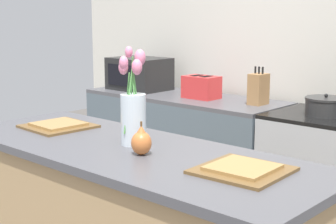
{
  "coord_description": "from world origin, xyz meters",
  "views": [
    {
      "loc": [
        1.55,
        -1.46,
        1.52
      ],
      "look_at": [
        0.0,
        0.25,
        1.08
      ],
      "focal_mm": 55.0,
      "sensor_mm": 36.0,
      "label": 1
    }
  ],
  "objects_px": {
    "flower_vase": "(133,110)",
    "microwave": "(139,74)",
    "toaster": "(201,87)",
    "cooking_pot": "(326,106)",
    "knife_block": "(258,89)",
    "stove_range": "(317,180)",
    "pear_figurine": "(141,142)",
    "plate_setting_right": "(243,169)",
    "plate_setting_left": "(58,125)"
  },
  "relations": [
    {
      "from": "plate_setting_right",
      "to": "toaster",
      "type": "bearing_deg",
      "value": 132.61
    },
    {
      "from": "flower_vase",
      "to": "cooking_pot",
      "type": "distance_m",
      "value": 1.55
    },
    {
      "from": "cooking_pot",
      "to": "plate_setting_left",
      "type": "bearing_deg",
      "value": -114.0
    },
    {
      "from": "flower_vase",
      "to": "plate_setting_left",
      "type": "relative_size",
      "value": 1.33
    },
    {
      "from": "plate_setting_right",
      "to": "stove_range",
      "type": "bearing_deg",
      "value": 106.21
    },
    {
      "from": "plate_setting_left",
      "to": "pear_figurine",
      "type": "bearing_deg",
      "value": -6.72
    },
    {
      "from": "knife_block",
      "to": "flower_vase",
      "type": "bearing_deg",
      "value": -76.87
    },
    {
      "from": "stove_range",
      "to": "flower_vase",
      "type": "distance_m",
      "value": 1.69
    },
    {
      "from": "stove_range",
      "to": "pear_figurine",
      "type": "relative_size",
      "value": 6.45
    },
    {
      "from": "stove_range",
      "to": "pear_figurine",
      "type": "distance_m",
      "value": 1.73
    },
    {
      "from": "plate_setting_left",
      "to": "flower_vase",
      "type": "bearing_deg",
      "value": 1.79
    },
    {
      "from": "toaster",
      "to": "plate_setting_right",
      "type": "bearing_deg",
      "value": -47.39
    },
    {
      "from": "flower_vase",
      "to": "cooking_pot",
      "type": "bearing_deg",
      "value": 83.92
    },
    {
      "from": "pear_figurine",
      "to": "plate_setting_right",
      "type": "relative_size",
      "value": 0.43
    },
    {
      "from": "knife_block",
      "to": "pear_figurine",
      "type": "bearing_deg",
      "value": -72.97
    },
    {
      "from": "plate_setting_right",
      "to": "microwave",
      "type": "bearing_deg",
      "value": 143.52
    },
    {
      "from": "flower_vase",
      "to": "plate_setting_right",
      "type": "height_order",
      "value": "flower_vase"
    },
    {
      "from": "plate_setting_right",
      "to": "knife_block",
      "type": "distance_m",
      "value": 1.86
    },
    {
      "from": "stove_range",
      "to": "knife_block",
      "type": "relative_size",
      "value": 3.28
    },
    {
      "from": "flower_vase",
      "to": "microwave",
      "type": "relative_size",
      "value": 0.88
    },
    {
      "from": "pear_figurine",
      "to": "plate_setting_left",
      "type": "distance_m",
      "value": 0.68
    },
    {
      "from": "plate_setting_right",
      "to": "flower_vase",
      "type": "bearing_deg",
      "value": 178.38
    },
    {
      "from": "knife_block",
      "to": "plate_setting_left",
      "type": "bearing_deg",
      "value": -95.58
    },
    {
      "from": "pear_figurine",
      "to": "knife_block",
      "type": "relative_size",
      "value": 0.51
    },
    {
      "from": "pear_figurine",
      "to": "plate_setting_right",
      "type": "xyz_separation_m",
      "value": [
        0.44,
        0.08,
        -0.04
      ]
    },
    {
      "from": "plate_setting_left",
      "to": "cooking_pot",
      "type": "relative_size",
      "value": 1.22
    },
    {
      "from": "plate_setting_left",
      "to": "toaster",
      "type": "relative_size",
      "value": 1.14
    },
    {
      "from": "pear_figurine",
      "to": "flower_vase",
      "type": "bearing_deg",
      "value": 146.61
    },
    {
      "from": "stove_range",
      "to": "toaster",
      "type": "xyz_separation_m",
      "value": [
        -0.97,
        -0.01,
        0.53
      ]
    },
    {
      "from": "stove_range",
      "to": "plate_setting_right",
      "type": "height_order",
      "value": "plate_setting_right"
    },
    {
      "from": "pear_figurine",
      "to": "cooking_pot",
      "type": "bearing_deg",
      "value": 89.36
    },
    {
      "from": "pear_figurine",
      "to": "toaster",
      "type": "distance_m",
      "value": 1.9
    },
    {
      "from": "stove_range",
      "to": "microwave",
      "type": "bearing_deg",
      "value": -179.98
    },
    {
      "from": "stove_range",
      "to": "microwave",
      "type": "height_order",
      "value": "microwave"
    },
    {
      "from": "stove_range",
      "to": "plate_setting_right",
      "type": "relative_size",
      "value": 2.78
    },
    {
      "from": "stove_range",
      "to": "toaster",
      "type": "distance_m",
      "value": 1.11
    },
    {
      "from": "pear_figurine",
      "to": "plate_setting_left",
      "type": "bearing_deg",
      "value": 173.28
    },
    {
      "from": "toaster",
      "to": "cooking_pot",
      "type": "bearing_deg",
      "value": -0.07
    },
    {
      "from": "stove_range",
      "to": "plate_setting_left",
      "type": "relative_size",
      "value": 2.78
    },
    {
      "from": "microwave",
      "to": "toaster",
      "type": "bearing_deg",
      "value": -0.83
    },
    {
      "from": "plate_setting_right",
      "to": "plate_setting_left",
      "type": "bearing_deg",
      "value": 180.0
    },
    {
      "from": "flower_vase",
      "to": "plate_setting_left",
      "type": "bearing_deg",
      "value": -178.21
    },
    {
      "from": "toaster",
      "to": "cooking_pot",
      "type": "relative_size",
      "value": 1.07
    },
    {
      "from": "flower_vase",
      "to": "knife_block",
      "type": "bearing_deg",
      "value": 103.13
    },
    {
      "from": "cooking_pot",
      "to": "flower_vase",
      "type": "bearing_deg",
      "value": -96.08
    },
    {
      "from": "plate_setting_right",
      "to": "microwave",
      "type": "xyz_separation_m",
      "value": [
        -2.11,
        1.56,
        0.05
      ]
    },
    {
      "from": "stove_range",
      "to": "plate_setting_right",
      "type": "distance_m",
      "value": 1.71
    },
    {
      "from": "plate_setting_right",
      "to": "knife_block",
      "type": "height_order",
      "value": "knife_block"
    },
    {
      "from": "stove_range",
      "to": "knife_block",
      "type": "xyz_separation_m",
      "value": [
        -0.5,
        0.04,
        0.55
      ]
    },
    {
      "from": "stove_range",
      "to": "toaster",
      "type": "relative_size",
      "value": 3.16
    }
  ]
}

